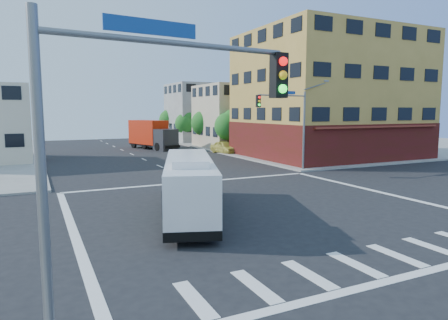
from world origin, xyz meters
name	(u,v)px	position (x,y,z in m)	size (l,w,h in m)	color
ground	(261,210)	(0.00, 0.00, 0.00)	(120.00, 120.00, 0.00)	black
sidewalk_ne	(332,142)	(35.00, 35.00, 0.07)	(50.00, 50.00, 0.15)	gray
corner_building_ne	(329,106)	(19.99, 18.48, 5.89)	(18.10, 15.44, 14.00)	gold
building_east_near	(242,116)	(16.98, 33.98, 4.51)	(12.06, 10.06, 9.00)	#BFB592
building_east_far	(205,113)	(16.98, 47.98, 5.01)	(12.06, 10.06, 10.00)	#A7A7A1
signal_mast_ne	(289,115)	(9.08, 10.62, 4.98)	(7.91, 1.13, 8.07)	slate
signal_mast_sw	(140,129)	(-9.08, -10.64, 4.98)	(7.91, 1.01, 8.07)	slate
street_tree_a	(229,124)	(11.90, 27.92, 3.59)	(3.60, 3.60, 5.53)	#392714
street_tree_b	(205,122)	(11.90, 35.92, 3.75)	(3.80, 3.80, 5.79)	#392714
street_tree_c	(186,122)	(11.90, 43.92, 3.46)	(3.40, 3.40, 5.29)	#392714
street_tree_d	(171,119)	(11.90, 51.92, 3.88)	(4.00, 4.00, 6.03)	#392714
transit_bus	(189,184)	(-3.78, 0.92, 1.56)	(5.72, 10.91, 3.18)	black
box_truck	(152,135)	(4.21, 36.61, 1.94)	(5.20, 9.22, 3.99)	#25252A
parked_car	(224,147)	(10.72, 26.87, 0.78)	(1.85, 4.59, 1.56)	#DACE52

